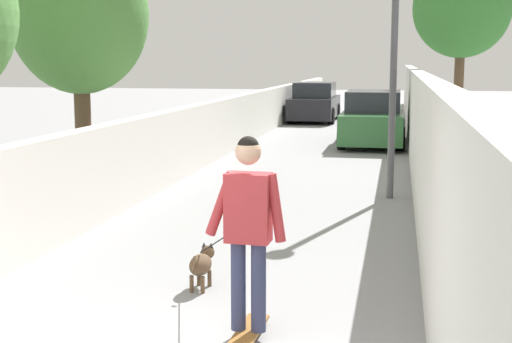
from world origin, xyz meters
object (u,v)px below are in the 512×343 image
person_skateboarder (248,219)px  tree_left_mid (79,15)px  lamp_post (395,22)px  car_near (373,119)px  car_far (315,103)px  tree_right_far (462,8)px  skateboard (248,332)px  dog (202,263)px

person_skateboarder → tree_left_mid: bearing=35.4°
lamp_post → car_near: 8.46m
car_far → tree_right_far: bearing=-132.6°
tree_left_mid → person_skateboarder: 7.84m
tree_right_far → car_far: tree_right_far is taller
car_far → tree_left_mid: bearing=171.9°
lamp_post → skateboard: lamp_post is taller
lamp_post → person_skateboarder: lamp_post is taller
tree_left_mid → lamp_post: (0.59, -5.49, -0.16)m
lamp_post → tree_right_far: bearing=-10.2°
person_skateboarder → dog: 1.68m
lamp_post → skateboard: 7.45m
tree_left_mid → lamp_post: tree_left_mid is taller
lamp_post → person_skateboarder: (-6.74, 1.12, -1.96)m
dog → car_far: 21.15m
car_far → lamp_post: bearing=-168.5°
lamp_post → tree_left_mid: bearing=96.2°
lamp_post → car_far: (15.63, 3.17, -2.32)m
tree_right_far → dog: tree_right_far is taller
tree_left_mid → car_near: bearing=-29.3°
tree_right_far → lamp_post: 11.12m
tree_right_far → skateboard: tree_right_far is taller
car_far → car_near: bearing=-161.1°
tree_right_far → car_near: (-2.79, 2.56, -3.29)m
skateboard → tree_left_mid: bearing=35.4°
skateboard → dog: bearing=31.5°
tree_left_mid → car_near: tree_left_mid is taller
tree_left_mid → car_near: 10.29m
tree_right_far → car_far: (4.72, 5.13, -3.29)m
dog → car_near: bearing=-5.4°
skateboard → dog: 1.50m
tree_right_far → lamp_post: tree_right_far is taller
lamp_post → skateboard: bearing=170.6°
tree_right_far → person_skateboarder: size_ratio=3.30×
skateboard → person_skateboarder: 1.01m
person_skateboarder → car_near: (14.86, -0.52, -0.36)m
tree_left_mid → tree_right_far: 13.72m
skateboard → person_skateboarder: bearing=135.0°
dog → car_far: size_ratio=0.38×
person_skateboarder → car_far: size_ratio=0.41×
tree_right_far → tree_left_mid: bearing=147.1°
tree_right_far → dog: bearing=166.8°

